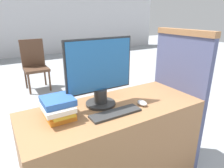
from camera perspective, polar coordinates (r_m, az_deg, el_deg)
name	(u,v)px	position (r m, az deg, el deg)	size (l,w,h in m)	color
wall_back	(10,15)	(7.68, -27.12, 17.09)	(12.00, 0.06, 2.80)	silver
desk	(114,150)	(1.72, 0.48, -18.22)	(1.38, 0.58, 0.78)	#8C603D
carrel_divider	(177,100)	(2.00, 18.14, -4.29)	(0.07, 0.59, 1.32)	#474C70
monitor	(100,73)	(1.47, -3.47, 3.04)	(0.53, 0.23, 0.51)	#282828
keyboard	(116,113)	(1.41, 1.05, -8.32)	(0.38, 0.11, 0.02)	#2D2D2D
mouse	(142,103)	(1.55, 8.62, -5.39)	(0.06, 0.09, 0.04)	silver
book_stack	(58,107)	(1.39, -15.22, -6.43)	(0.20, 0.29, 0.15)	orange
far_chair	(35,63)	(4.24, -21.23, 5.63)	(0.44, 0.44, 0.98)	#4C3323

